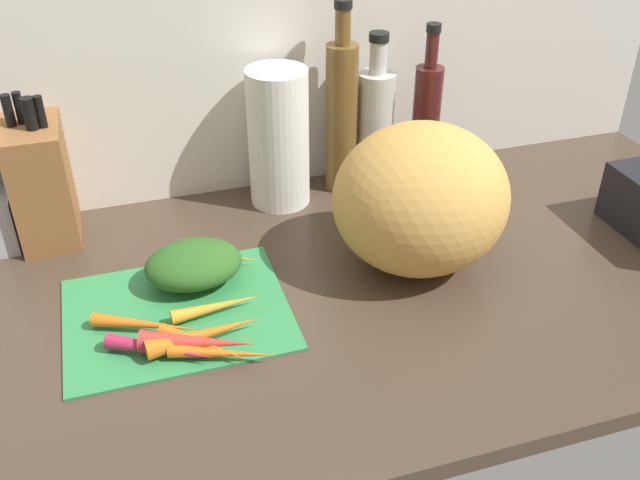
# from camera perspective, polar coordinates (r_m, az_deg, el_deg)

# --- Properties ---
(ground_plane) EXTENTS (1.70, 0.80, 0.03)m
(ground_plane) POSITION_cam_1_polar(r_m,az_deg,el_deg) (1.20, 0.74, -4.03)
(ground_plane) COLOR #47382B
(wall_back) EXTENTS (1.70, 0.03, 0.60)m
(wall_back) POSITION_cam_1_polar(r_m,az_deg,el_deg) (1.39, -4.30, 15.87)
(wall_back) COLOR silver
(wall_back) RESTS_ON ground_plane
(cutting_board) EXTENTS (0.35, 0.28, 0.01)m
(cutting_board) POSITION_cam_1_polar(r_m,az_deg,el_deg) (1.14, -11.41, -5.73)
(cutting_board) COLOR #338C4C
(cutting_board) RESTS_ON ground_plane
(carrot_0) EXTENTS (0.13, 0.10, 0.03)m
(carrot_0) POSITION_cam_1_polar(r_m,az_deg,el_deg) (1.23, -8.43, -1.16)
(carrot_0) COLOR orange
(carrot_0) RESTS_ON cutting_board
(carrot_1) EXTENTS (0.14, 0.05, 0.02)m
(carrot_1) POSITION_cam_1_polar(r_m,az_deg,el_deg) (1.20, -9.05, -2.57)
(carrot_1) COLOR orange
(carrot_1) RESTS_ON cutting_board
(carrot_2) EXTENTS (0.16, 0.09, 0.02)m
(carrot_2) POSITION_cam_1_polar(r_m,az_deg,el_deg) (1.11, -13.87, -6.61)
(carrot_2) COLOR orange
(carrot_2) RESTS_ON cutting_board
(carrot_3) EXTENTS (0.16, 0.08, 0.02)m
(carrot_3) POSITION_cam_1_polar(r_m,az_deg,el_deg) (1.04, -7.79, -8.99)
(carrot_3) COLOR orange
(carrot_3) RESTS_ON cutting_board
(carrot_4) EXTENTS (0.14, 0.04, 0.02)m
(carrot_4) POSITION_cam_1_polar(r_m,az_deg,el_deg) (1.12, -8.33, -5.32)
(carrot_4) COLOR orange
(carrot_4) RESTS_ON cutting_board
(carrot_5) EXTENTS (0.17, 0.08, 0.02)m
(carrot_5) POSITION_cam_1_polar(r_m,az_deg,el_deg) (1.23, -8.88, -1.45)
(carrot_5) COLOR orange
(carrot_5) RESTS_ON cutting_board
(carrot_6) EXTENTS (0.15, 0.10, 0.02)m
(carrot_6) POSITION_cam_1_polar(r_m,az_deg,el_deg) (1.06, -12.73, -8.56)
(carrot_6) COLOR #B2264C
(carrot_6) RESTS_ON cutting_board
(carrot_7) EXTENTS (0.18, 0.05, 0.03)m
(carrot_7) POSITION_cam_1_polar(r_m,az_deg,el_deg) (1.07, -9.19, -7.45)
(carrot_7) COLOR orange
(carrot_7) RESTS_ON cutting_board
(carrot_8) EXTENTS (0.17, 0.09, 0.03)m
(carrot_8) POSITION_cam_1_polar(r_m,az_deg,el_deg) (1.05, -9.76, -8.11)
(carrot_8) COLOR red
(carrot_8) RESTS_ON cutting_board
(carrot_9) EXTENTS (0.11, 0.07, 0.03)m
(carrot_9) POSITION_cam_1_polar(r_m,az_deg,el_deg) (1.06, -11.38, -8.17)
(carrot_9) COLOR #B2264C
(carrot_9) RESTS_ON cutting_board
(carrot_10) EXTENTS (0.12, 0.11, 0.02)m
(carrot_10) POSITION_cam_1_polar(r_m,az_deg,el_deg) (1.06, -9.43, -8.28)
(carrot_10) COLOR orange
(carrot_10) RESTS_ON cutting_board
(carrot_greens_pile) EXTENTS (0.16, 0.12, 0.07)m
(carrot_greens_pile) POSITION_cam_1_polar(r_m,az_deg,el_deg) (1.18, -10.12, -1.94)
(carrot_greens_pile) COLOR #2D6023
(carrot_greens_pile) RESTS_ON cutting_board
(winter_squash) EXTENTS (0.30, 0.28, 0.25)m
(winter_squash) POSITION_cam_1_polar(r_m,az_deg,el_deg) (1.19, 8.07, 3.29)
(winter_squash) COLOR gold
(winter_squash) RESTS_ON ground_plane
(knife_block) EXTENTS (0.10, 0.15, 0.27)m
(knife_block) POSITION_cam_1_polar(r_m,az_deg,el_deg) (1.35, -21.47, 4.38)
(knife_block) COLOR #905C33
(knife_block) RESTS_ON ground_plane
(paper_towel_roll) EXTENTS (0.12, 0.12, 0.27)m
(paper_towel_roll) POSITION_cam_1_polar(r_m,az_deg,el_deg) (1.37, -3.35, 8.16)
(paper_towel_roll) COLOR white
(paper_towel_roll) RESTS_ON ground_plane
(bottle_0) EXTENTS (0.06, 0.06, 0.38)m
(bottle_0) POSITION_cam_1_polar(r_m,az_deg,el_deg) (1.40, 1.72, 10.07)
(bottle_0) COLOR brown
(bottle_0) RESTS_ON ground_plane
(bottle_1) EXTENTS (0.07, 0.07, 0.31)m
(bottle_1) POSITION_cam_1_polar(r_m,az_deg,el_deg) (1.44, 4.45, 9.23)
(bottle_1) COLOR silver
(bottle_1) RESTS_ON ground_plane
(bottle_2) EXTENTS (0.06, 0.06, 0.33)m
(bottle_2) POSITION_cam_1_polar(r_m,az_deg,el_deg) (1.44, 8.48, 9.26)
(bottle_2) COLOR #471919
(bottle_2) RESTS_ON ground_plane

